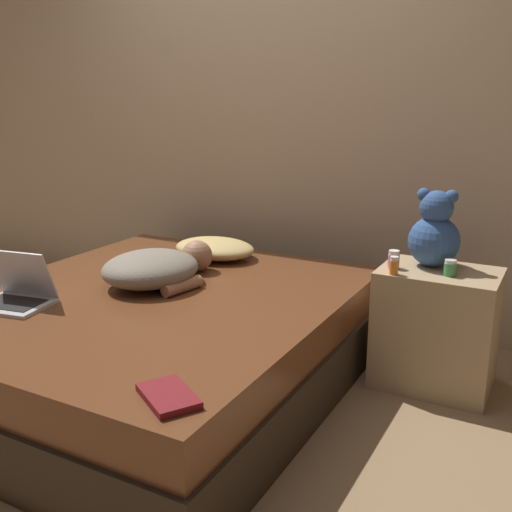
# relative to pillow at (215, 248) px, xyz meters

# --- Properties ---
(ground_plane) EXTENTS (12.00, 12.00, 0.00)m
(ground_plane) POSITION_rel_pillow_xyz_m (0.09, -0.68, -0.51)
(ground_plane) COLOR #937551
(wall_back) EXTENTS (8.00, 0.06, 2.60)m
(wall_back) POSITION_rel_pillow_xyz_m (0.09, 0.57, 0.79)
(wall_back) COLOR tan
(wall_back) RESTS_ON ground_plane
(bed) EXTENTS (1.69, 1.93, 0.46)m
(bed) POSITION_rel_pillow_xyz_m (0.09, -0.68, -0.28)
(bed) COLOR #2D2319
(bed) RESTS_ON ground_plane
(nightstand) EXTENTS (0.54, 0.39, 0.57)m
(nightstand) POSITION_rel_pillow_xyz_m (1.27, -0.06, -0.22)
(nightstand) COLOR tan
(nightstand) RESTS_ON ground_plane
(pillow) EXTENTS (0.47, 0.36, 0.11)m
(pillow) POSITION_rel_pillow_xyz_m (0.00, 0.00, 0.00)
(pillow) COLOR tan
(pillow) RESTS_ON bed
(person_lying) EXTENTS (0.53, 0.67, 0.17)m
(person_lying) POSITION_rel_pillow_xyz_m (0.01, -0.54, 0.03)
(person_lying) COLOR gray
(person_lying) RESTS_ON bed
(laptop) EXTENTS (0.35, 0.29, 0.24)m
(laptop) POSITION_rel_pillow_xyz_m (-0.36, -1.08, -0.00)
(laptop) COLOR silver
(laptop) RESTS_ON bed
(teddy_bear) EXTENTS (0.24, 0.24, 0.37)m
(teddy_bear) POSITION_rel_pillow_xyz_m (1.21, -0.00, 0.22)
(teddy_bear) COLOR #335693
(teddy_bear) RESTS_ON nightstand
(bottle_pink) EXTENTS (0.05, 0.05, 0.09)m
(bottle_pink) POSITION_rel_pillow_xyz_m (1.06, -0.13, 0.11)
(bottle_pink) COLOR pink
(bottle_pink) RESTS_ON nightstand
(bottle_orange) EXTENTS (0.04, 0.04, 0.08)m
(bottle_orange) POSITION_rel_pillow_xyz_m (1.09, -0.22, 0.10)
(bottle_orange) COLOR orange
(bottle_orange) RESTS_ON nightstand
(bottle_green) EXTENTS (0.06, 0.06, 0.07)m
(bottle_green) POSITION_rel_pillow_xyz_m (1.32, -0.12, 0.10)
(bottle_green) COLOR #3D8E4C
(bottle_green) RESTS_ON nightstand
(book) EXTENTS (0.26, 0.23, 0.02)m
(book) POSITION_rel_pillow_xyz_m (0.75, -1.46, -0.04)
(book) COLOR maroon
(book) RESTS_ON bed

